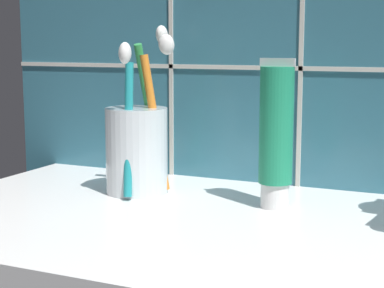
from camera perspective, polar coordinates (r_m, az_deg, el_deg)
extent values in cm
cube|color=white|center=(59.77, 3.50, -7.88)|extent=(64.59, 35.39, 2.00)
cube|color=#336B7F|center=(74.27, 8.69, 10.47)|extent=(74.59, 1.50, 40.75)
cube|color=beige|center=(73.49, 8.42, 6.68)|extent=(74.59, 0.24, 0.50)
cube|color=beige|center=(78.73, -1.89, 10.48)|extent=(0.50, 0.24, 40.75)
cube|color=beige|center=(73.03, 9.74, 10.47)|extent=(0.50, 0.24, 40.75)
cylinder|color=silver|center=(70.19, -4.94, -0.59)|extent=(6.77, 6.77, 9.37)
cylinder|color=orange|center=(69.46, -3.32, 1.87)|extent=(3.27, 1.93, 14.81)
ellipsoid|color=white|center=(68.76, -2.29, 8.84)|extent=(2.33, 1.91, 2.43)
cylinder|color=green|center=(72.98, -3.74, 2.65)|extent=(1.26, 5.74, 16.03)
ellipsoid|color=white|center=(74.88, -2.69, 9.67)|extent=(1.44, 2.34, 2.60)
cylinder|color=teal|center=(67.67, -5.66, 1.30)|extent=(2.24, 3.83, 14.02)
ellipsoid|color=white|center=(65.43, -5.98, 8.05)|extent=(1.99, 2.44, 2.50)
cylinder|color=white|center=(64.77, 7.37, -4.53)|extent=(2.84, 2.84, 2.53)
cylinder|color=#1E8C60|center=(63.50, 7.50, 1.65)|extent=(3.35, 3.35, 11.53)
cube|color=silver|center=(63.02, 7.62, 7.21)|extent=(3.51, 0.36, 0.80)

